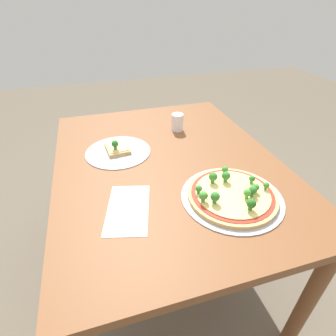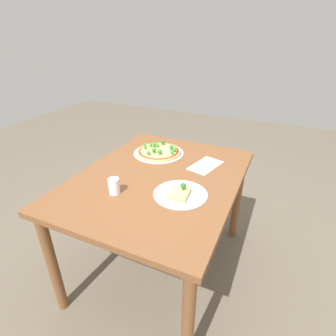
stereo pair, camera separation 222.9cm
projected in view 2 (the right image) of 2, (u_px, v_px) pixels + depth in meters
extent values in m
plane|color=brown|center=(161.00, 265.00, 1.97)|extent=(8.00, 8.00, 0.00)
cube|color=brown|center=(159.00, 179.00, 1.63)|extent=(1.23, 0.95, 0.04)
cylinder|color=brown|center=(188.00, 325.00, 1.20)|extent=(0.06, 0.06, 0.73)
cylinder|color=brown|center=(237.00, 199.00, 2.10)|extent=(0.06, 0.06, 0.73)
cylinder|color=brown|center=(52.00, 265.00, 1.51)|extent=(0.06, 0.06, 0.73)
cylinder|color=brown|center=(146.00, 178.00, 2.41)|extent=(0.06, 0.06, 0.73)
cylinder|color=#A3A3A8|center=(159.00, 153.00, 1.92)|extent=(0.37, 0.37, 0.00)
cylinder|color=tan|center=(159.00, 152.00, 1.92)|extent=(0.32, 0.32, 0.01)
cylinder|color=#A82D1E|center=(159.00, 151.00, 1.91)|extent=(0.30, 0.30, 0.00)
cylinder|color=#EACC75|center=(159.00, 150.00, 1.91)|extent=(0.27, 0.27, 0.00)
sphere|color=#337A2D|center=(154.00, 144.00, 1.95)|extent=(0.03, 0.03, 0.03)
cylinder|color=#3F8136|center=(154.00, 146.00, 1.96)|extent=(0.01, 0.01, 0.01)
sphere|color=#3D8933|center=(172.00, 152.00, 1.83)|extent=(0.02, 0.02, 0.02)
cylinder|color=#488E3A|center=(172.00, 154.00, 1.84)|extent=(0.01, 0.01, 0.01)
sphere|color=#3D8933|center=(151.00, 145.00, 1.95)|extent=(0.03, 0.03, 0.03)
cylinder|color=#488E3A|center=(151.00, 147.00, 1.95)|extent=(0.01, 0.01, 0.01)
sphere|color=#337A2D|center=(154.00, 150.00, 1.85)|extent=(0.03, 0.03, 0.03)
cylinder|color=#3F8136|center=(154.00, 153.00, 1.86)|extent=(0.01, 0.01, 0.01)
sphere|color=#479338|center=(175.00, 149.00, 1.86)|extent=(0.03, 0.03, 0.03)
cylinder|color=#51973E|center=(175.00, 151.00, 1.87)|extent=(0.01, 0.01, 0.01)
sphere|color=#337A2D|center=(160.00, 151.00, 1.82)|extent=(0.03, 0.03, 0.03)
cylinder|color=#3F8136|center=(160.00, 154.00, 1.83)|extent=(0.01, 0.01, 0.01)
sphere|color=#286B23|center=(163.00, 142.00, 1.98)|extent=(0.03, 0.03, 0.03)
cylinder|color=#37742D|center=(163.00, 144.00, 1.99)|extent=(0.01, 0.01, 0.01)
sphere|color=#337A2D|center=(145.00, 147.00, 1.91)|extent=(0.02, 0.02, 0.02)
cylinder|color=#3F8136|center=(145.00, 149.00, 1.92)|extent=(0.01, 0.01, 0.01)
sphere|color=#3D8933|center=(145.00, 144.00, 1.96)|extent=(0.02, 0.02, 0.02)
cylinder|color=#488E3A|center=(145.00, 146.00, 1.97)|extent=(0.01, 0.01, 0.01)
sphere|color=#479338|center=(157.00, 145.00, 1.94)|extent=(0.03, 0.03, 0.03)
cylinder|color=#51973E|center=(157.00, 147.00, 1.95)|extent=(0.01, 0.01, 0.01)
sphere|color=#3D8933|center=(149.00, 153.00, 1.82)|extent=(0.03, 0.03, 0.03)
cylinder|color=#488E3A|center=(149.00, 155.00, 1.83)|extent=(0.01, 0.01, 0.01)
sphere|color=#337A2D|center=(171.00, 147.00, 1.89)|extent=(0.03, 0.03, 0.03)
cylinder|color=#3F8136|center=(171.00, 150.00, 1.90)|extent=(0.01, 0.01, 0.01)
cylinder|color=#A3A3A8|center=(180.00, 194.00, 1.44)|extent=(0.30, 0.30, 0.00)
cube|color=tan|center=(179.00, 194.00, 1.42)|extent=(0.13, 0.11, 0.02)
cube|color=#EACC75|center=(180.00, 192.00, 1.42)|extent=(0.11, 0.09, 0.00)
sphere|color=#286B23|center=(183.00, 186.00, 1.42)|extent=(0.03, 0.03, 0.03)
cylinder|color=#37742D|center=(183.00, 189.00, 1.43)|extent=(0.01, 0.01, 0.01)
cylinder|color=white|center=(114.00, 186.00, 1.43)|extent=(0.06, 0.06, 0.09)
cube|color=silver|center=(205.00, 165.00, 1.75)|extent=(0.28, 0.20, 0.00)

